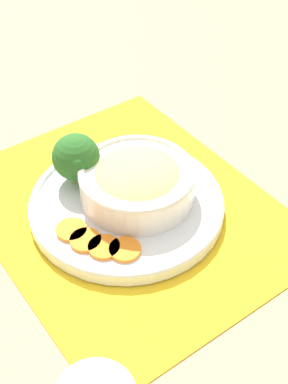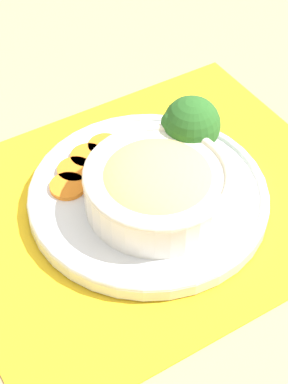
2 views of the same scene
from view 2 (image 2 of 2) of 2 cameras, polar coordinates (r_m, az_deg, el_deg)
ground_plane at (r=0.78m, az=0.38°, el=-1.06°), size 4.00×4.00×0.00m
placemat at (r=0.78m, az=0.38°, el=-0.96°), size 0.49×0.40×0.00m
plate at (r=0.77m, az=0.38°, el=-0.29°), size 0.29×0.29×0.02m
bowl at (r=0.74m, az=1.20°, el=0.65°), size 0.17×0.17×0.06m
broccoli_floret at (r=0.79m, az=4.19°, el=5.97°), size 0.07×0.07×0.08m
carrot_slice_near at (r=0.83m, az=-3.49°, el=4.12°), size 0.04×0.04×0.01m
carrot_slice_middle at (r=0.81m, az=-5.03°, el=3.19°), size 0.04×0.04×0.01m
carrot_slice_far at (r=0.80m, az=-6.17°, el=1.96°), size 0.04×0.04×0.01m
carrot_slice_extra at (r=0.78m, az=-6.80°, el=0.52°), size 0.04×0.04×0.01m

